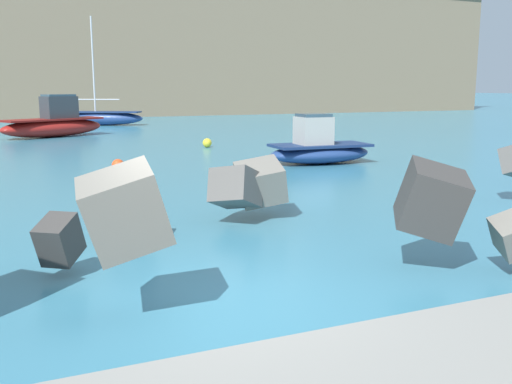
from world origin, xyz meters
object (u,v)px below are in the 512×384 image
Objects in this scene: boat_mid_left at (54,124)px; boat_far_left at (102,117)px; boat_near_centre at (319,148)px; mooring_buoy_middle at (207,143)px; mooring_buoy_inner at (118,165)px.

boat_far_left reaches higher than boat_mid_left.
boat_far_left is at bearing 66.05° from boat_mid_left.
boat_near_centre is 0.64× the size of boat_mid_left.
boat_far_left is (-4.15, 25.95, 0.01)m from boat_near_centre.
boat_near_centre is 7.62m from mooring_buoy_middle.
boat_far_left reaches higher than mooring_buoy_middle.
boat_near_centre is 9.47× the size of mooring_buoy_middle.
boat_mid_left is 15.72m from mooring_buoy_inner.
mooring_buoy_middle is at bearing -83.47° from boat_far_left.
boat_near_centre reaches higher than mooring_buoy_middle.
mooring_buoy_middle is at bearing 49.82° from mooring_buoy_inner.
boat_mid_left is at bearing 116.65° from boat_near_centre.
mooring_buoy_inner is at bearing -86.92° from boat_mid_left.
boat_mid_left is 11.19m from mooring_buoy_middle.
mooring_buoy_inner is (-3.32, -25.07, -0.38)m from boat_far_left.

